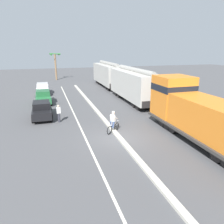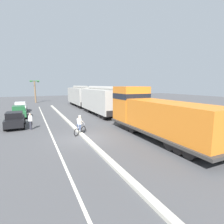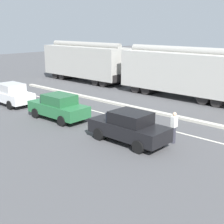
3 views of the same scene
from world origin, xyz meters
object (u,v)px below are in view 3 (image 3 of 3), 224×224
at_px(hopper_car_middle, 85,62).
at_px(pedestrian_by_cars, 174,127).
at_px(parked_car_green, 58,107).
at_px(hopper_car_lead, 180,72).
at_px(parked_car_black, 129,127).
at_px(parked_car_white, 10,94).

xyz_separation_m(hopper_car_middle, pedestrian_by_cars, (-9.49, -16.99, -1.23)).
bearing_deg(parked_car_green, hopper_car_middle, 40.89).
xyz_separation_m(parked_car_green, pedestrian_by_cars, (1.33, -7.63, 0.03)).
relative_size(hopper_car_lead, parked_car_black, 2.52).
bearing_deg(pedestrian_by_cars, hopper_car_lead, 29.62).
distance_m(parked_car_black, parked_car_green, 5.89).
height_order(hopper_car_lead, pedestrian_by_cars, hopper_car_lead).
relative_size(parked_car_white, pedestrian_by_cars, 2.59).
bearing_deg(parked_car_white, pedestrian_by_cars, -84.07).
relative_size(parked_car_black, parked_car_white, 1.00).
bearing_deg(parked_car_white, parked_car_green, -89.41).
bearing_deg(pedestrian_by_cars, parked_car_white, 95.93).
bearing_deg(hopper_car_middle, parked_car_black, -125.63).
height_order(hopper_car_middle, parked_car_green, hopper_car_middle).
distance_m(parked_car_green, parked_car_white, 5.75).
bearing_deg(parked_car_white, hopper_car_middle, 18.37).
relative_size(hopper_car_lead, pedestrian_by_cars, 6.54).
bearing_deg(pedestrian_by_cars, hopper_car_middle, 60.83).
bearing_deg(parked_car_black, parked_car_white, 89.70).
bearing_deg(hopper_car_lead, parked_car_black, -161.51).
relative_size(parked_car_black, parked_car_green, 0.99).
height_order(parked_car_green, parked_car_white, same).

